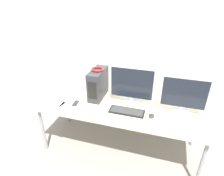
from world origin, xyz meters
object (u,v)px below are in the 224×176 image
at_px(monitor_main, 132,85).
at_px(cell_phone, 76,103).
at_px(mouse, 152,116).
at_px(pc_tower, 98,84).
at_px(keyboard, 127,111).
at_px(headphones, 98,69).
at_px(monitor_right_near, 184,95).

relative_size(monitor_main, cell_phone, 3.86).
bearing_deg(mouse, monitor_main, 142.00).
bearing_deg(pc_tower, cell_phone, -130.29).
relative_size(monitor_main, mouse, 5.65).
bearing_deg(pc_tower, monitor_main, -3.52).
bearing_deg(monitor_main, pc_tower, 176.48).
bearing_deg(keyboard, cell_phone, -179.27).
height_order(monitor_main, mouse, monitor_main).
relative_size(pc_tower, headphones, 2.51).
height_order(monitor_main, keyboard, monitor_main).
bearing_deg(cell_phone, keyboard, -4.69).
relative_size(pc_tower, keyboard, 0.96).
height_order(headphones, keyboard, headphones).
distance_m(headphones, cell_phone, 0.53).
bearing_deg(headphones, pc_tower, -90.00).
distance_m(monitor_right_near, cell_phone, 1.35).
height_order(keyboard, cell_phone, keyboard).
bearing_deg(headphones, keyboard, -28.79).
distance_m(pc_tower, headphones, 0.21).
bearing_deg(cell_phone, headphones, 44.38).
distance_m(headphones, monitor_main, 0.49).
bearing_deg(monitor_right_near, cell_phone, -171.78).
relative_size(headphones, monitor_right_near, 0.32).
bearing_deg(headphones, monitor_right_near, -3.88).
bearing_deg(keyboard, monitor_main, 89.34).
relative_size(monitor_main, monitor_right_near, 1.06).
distance_m(pc_tower, keyboard, 0.56).
height_order(headphones, mouse, headphones).
height_order(mouse, cell_phone, mouse).
bearing_deg(headphones, monitor_main, -3.63).
xyz_separation_m(pc_tower, mouse, (0.76, -0.26, -0.19)).
height_order(headphones, monitor_right_near, monitor_right_near).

